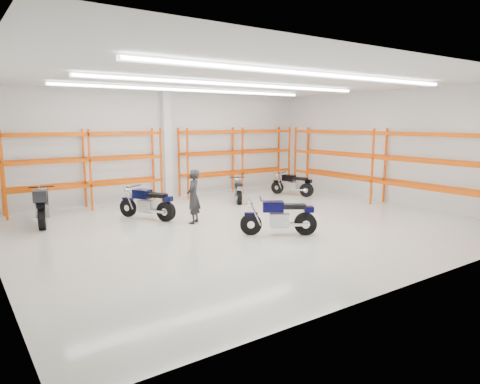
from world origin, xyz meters
TOP-DOWN VIEW (x-y plane):
  - ground at (0.00, 0.00)m, footprint 14.00×14.00m
  - room_shell at (0.00, 0.03)m, footprint 14.02×12.02m
  - motorcycle_main at (0.13, -1.57)m, footprint 1.93×1.38m
  - motorcycle_back_a at (-5.36, 3.62)m, footprint 0.94×2.43m
  - motorcycle_back_b at (-2.24, 2.53)m, footprint 1.24×2.03m
  - motorcycle_back_c at (2.04, 3.45)m, footprint 1.09×1.75m
  - motorcycle_back_d at (4.91, 3.27)m, footprint 0.95×1.98m
  - standing_man at (-1.26, 1.18)m, footprint 0.75×0.75m
  - structural_column at (0.00, 5.82)m, footprint 0.32×0.32m
  - pallet_racking_back_left at (-3.40, 5.48)m, footprint 5.67×0.87m
  - pallet_racking_back_right at (3.40, 5.48)m, footprint 5.67×0.87m
  - pallet_racking_side at (6.48, 0.00)m, footprint 0.87×9.07m

SIDE VIEW (x-z plane):
  - ground at x=0.00m, z-range 0.00..0.00m
  - motorcycle_back_c at x=2.04m, z-range -0.03..0.93m
  - motorcycle_back_d at x=4.91m, z-range -0.03..0.98m
  - motorcycle_main at x=0.13m, z-range -0.03..1.06m
  - motorcycle_back_b at x=-2.24m, z-range -0.04..1.07m
  - motorcycle_back_a at x=-5.36m, z-range -0.03..1.22m
  - standing_man at x=-1.26m, z-range 0.00..1.75m
  - pallet_racking_back_left at x=-3.40m, z-range 0.29..3.29m
  - pallet_racking_back_right at x=3.40m, z-range 0.29..3.29m
  - pallet_racking_side at x=6.48m, z-range 0.31..3.31m
  - structural_column at x=0.00m, z-range 0.00..4.50m
  - room_shell at x=0.00m, z-range 1.03..5.54m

